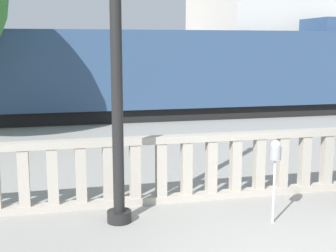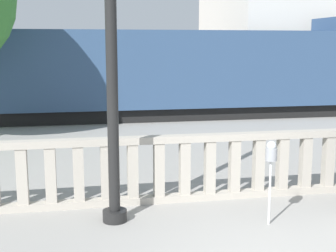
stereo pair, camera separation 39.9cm
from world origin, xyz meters
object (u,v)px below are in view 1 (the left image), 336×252
object	(u,v)px
train_far	(116,60)
parking_meter	(275,155)
lamppost	(117,72)
train_near	(151,73)

from	to	relation	value
train_far	parking_meter	bearing A→B (deg)	-91.72
lamppost	train_near	distance (m)	11.83
train_near	lamppost	bearing A→B (deg)	-103.76
lamppost	train_near	size ratio (longest dim) A/B	0.27
parking_meter	train_far	size ratio (longest dim) A/B	0.08
parking_meter	train_near	xyz separation A→B (m)	(0.18, 12.12, 0.71)
train_near	parking_meter	bearing A→B (deg)	-90.86
parking_meter	train_near	world-z (taller)	train_near
parking_meter	train_near	size ratio (longest dim) A/B	0.07
lamppost	parking_meter	xyz separation A→B (m)	(2.63, -0.65, -1.42)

